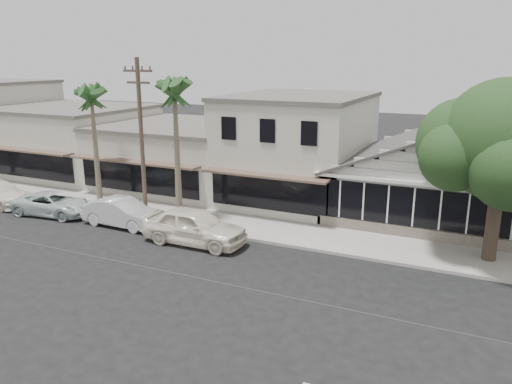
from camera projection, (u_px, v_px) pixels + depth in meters
The scene contains 13 objects.
ground at pixel (250, 289), 19.94m from camera, with size 140.00×140.00×0.00m, color black.
sidewalk_north at pixel (177, 215), 29.09m from camera, with size 90.00×3.50×0.15m, color #9E9991.
corner_shop at pixel (425, 174), 28.14m from camera, with size 10.40×8.60×5.10m.
row_building_near at pixel (299, 149), 32.14m from camera, with size 8.00×10.00×6.50m, color beige.
row_building_midnear at pixel (181, 156), 36.11m from camera, with size 10.00×10.00×4.20m, color beige.
row_building_midfar at pixel (72, 141), 40.28m from camera, with size 11.00×10.00×5.00m, color beige.
utility_pole at pixel (141, 138), 26.92m from camera, with size 1.80×0.24×9.00m.
car_0 at pixel (194, 226), 24.64m from camera, with size 2.14×5.32×1.81m, color white.
car_1 at pixel (122, 213), 27.28m from camera, with size 1.63×4.66×1.54m, color silver.
car_2 at pixel (54, 204), 29.27m from camera, with size 2.23×4.83×1.34m, color silver.
shade_tree at pixel (501, 143), 21.42m from camera, with size 7.40×6.69×8.21m.
palm_east at pixel (175, 92), 26.04m from camera, with size 2.83×2.83×8.42m.
palm_mid at pixel (91, 97), 29.68m from camera, with size 2.82×2.82×7.85m.
Camera 1 is at (7.91, -16.45, 8.93)m, focal length 35.00 mm.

